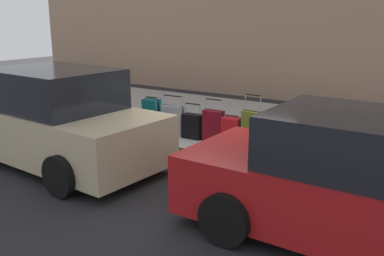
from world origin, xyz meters
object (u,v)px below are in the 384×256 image
(suitcase_black_1, at_px, (355,150))
(parked_car_red_0, at_px, (372,188))
(suitcase_red_6, at_px, (231,132))
(suitcase_teal_10, at_px, (152,116))
(suitcase_teal_3, at_px, (299,144))
(bollard_post, at_px, (100,109))
(suitcase_maroon_7, at_px, (213,126))
(suitcase_silver_9, at_px, (173,120))
(suitcase_black_8, at_px, (193,126))
(suitcase_olive_5, at_px, (252,130))
(suitcase_silver_2, at_px, (327,145))
(parked_car_beige_1, at_px, (55,120))
(fire_hydrant, at_px, (123,110))
(suitcase_navy_4, at_px, (272,135))

(suitcase_black_1, distance_m, parked_car_red_0, 2.39)
(suitcase_red_6, height_order, suitcase_teal_10, suitcase_teal_10)
(suitcase_teal_3, xyz_separation_m, bollard_post, (4.74, 0.21, 0.12))
(suitcase_maroon_7, height_order, suitcase_silver_9, suitcase_maroon_7)
(suitcase_black_1, relative_size, bollard_post, 1.18)
(suitcase_silver_9, bearing_deg, suitcase_black_8, 178.55)
(suitcase_black_8, xyz_separation_m, suitcase_teal_10, (1.00, 0.09, 0.11))
(suitcase_silver_9, relative_size, bollard_post, 1.15)
(suitcase_olive_5, height_order, bollard_post, suitcase_olive_5)
(suitcase_teal_3, bearing_deg, suitcase_black_8, 0.33)
(suitcase_silver_2, distance_m, suitcase_black_8, 2.77)
(suitcase_red_6, distance_m, suitcase_black_8, 0.92)
(suitcase_red_6, xyz_separation_m, bollard_post, (3.39, 0.16, 0.09))
(suitcase_teal_3, relative_size, bollard_post, 0.98)
(suitcase_teal_3, xyz_separation_m, suitcase_red_6, (1.34, 0.05, 0.03))
(suitcase_maroon_7, xyz_separation_m, bollard_post, (2.95, 0.22, 0.05))
(suitcase_black_1, bearing_deg, suitcase_red_6, 0.26)
(suitcase_olive_5, relative_size, suitcase_maroon_7, 1.21)
(suitcase_teal_3, relative_size, suitcase_silver_9, 0.85)
(suitcase_red_6, relative_size, parked_car_beige_1, 0.14)
(suitcase_teal_3, distance_m, parked_car_red_0, 2.86)
(suitcase_silver_2, relative_size, parked_car_beige_1, 0.23)
(suitcase_maroon_7, xyz_separation_m, fire_hydrant, (2.34, 0.07, 0.06))
(suitcase_silver_2, height_order, suitcase_teal_10, suitcase_silver_2)
(suitcase_olive_5, bearing_deg, bollard_post, 2.45)
(suitcase_black_8, relative_size, fire_hydrant, 1.00)
(suitcase_navy_4, height_order, suitcase_maroon_7, suitcase_maroon_7)
(parked_car_red_0, bearing_deg, suitcase_navy_4, -45.92)
(suitcase_red_6, relative_size, suitcase_black_8, 0.84)
(suitcase_navy_4, distance_m, suitcase_red_6, 0.87)
(parked_car_red_0, height_order, parked_car_beige_1, parked_car_beige_1)
(suitcase_maroon_7, xyz_separation_m, suitcase_silver_9, (0.99, 0.02, -0.00))
(suitcase_black_1, distance_m, suitcase_olive_5, 1.88)
(suitcase_red_6, relative_size, suitcase_teal_10, 0.79)
(suitcase_olive_5, distance_m, suitcase_silver_9, 1.87)
(suitcase_black_1, relative_size, suitcase_silver_9, 1.03)
(suitcase_teal_3, xyz_separation_m, suitcase_silver_9, (2.78, 0.00, 0.06))
(suitcase_red_6, bearing_deg, fire_hydrant, 0.13)
(suitcase_black_1, xyz_separation_m, suitcase_teal_3, (0.97, -0.04, -0.07))
(suitcase_maroon_7, bearing_deg, parked_car_beige_1, 50.82)
(suitcase_teal_3, relative_size, suitcase_maroon_7, 0.83)
(suitcase_teal_10, distance_m, parked_car_red_0, 5.39)
(fire_hydrant, bearing_deg, suitcase_black_8, -178.69)
(suitcase_navy_4, relative_size, suitcase_teal_10, 1.00)
(suitcase_silver_2, xyz_separation_m, suitcase_red_6, (1.85, -0.05, -0.06))
(suitcase_olive_5, bearing_deg, suitcase_black_8, -1.23)
(bollard_post, bearing_deg, fire_hydrant, -166.11)
(suitcase_black_8, xyz_separation_m, parked_car_red_0, (-3.91, 2.30, 0.33))
(suitcase_red_6, distance_m, suitcase_teal_10, 1.93)
(suitcase_teal_3, bearing_deg, parked_car_beige_1, 32.08)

